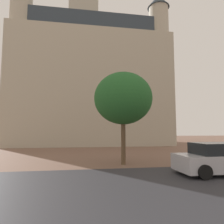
# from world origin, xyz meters

# --- Properties ---
(ground_plane) EXTENTS (120.00, 120.00, 0.00)m
(ground_plane) POSITION_xyz_m (0.00, 10.00, 0.00)
(ground_plane) COLOR brown
(street_asphalt_strip) EXTENTS (120.00, 7.60, 0.00)m
(street_asphalt_strip) POSITION_xyz_m (0.00, 7.95, 0.00)
(street_asphalt_strip) COLOR #2D2D33
(street_asphalt_strip) RESTS_ON ground_plane
(landmark_building) EXTENTS (22.33, 14.45, 32.56)m
(landmark_building) POSITION_xyz_m (-0.54, 32.39, 9.76)
(landmark_building) COLOR #B2A893
(landmark_building) RESTS_ON ground_plane
(car_silver) EXTENTS (4.02, 2.01, 1.49)m
(car_silver) POSITION_xyz_m (4.65, 9.62, 0.71)
(car_silver) COLOR #B2B2BC
(car_silver) RESTS_ON ground_plane
(tree_curb_far) EXTENTS (3.68, 3.68, 5.78)m
(tree_curb_far) POSITION_xyz_m (0.70, 12.96, 4.11)
(tree_curb_far) COLOR brown
(tree_curb_far) RESTS_ON ground_plane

